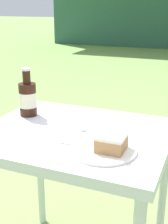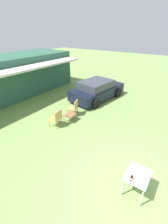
% 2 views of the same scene
% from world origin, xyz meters
% --- Properties ---
extents(patio_table, '(0.75, 0.62, 0.74)m').
position_xyz_m(patio_table, '(0.00, 0.00, 0.64)').
color(patio_table, silver).
rests_on(patio_table, ground_plane).
extents(cake_on_plate, '(0.24, 0.24, 0.07)m').
position_xyz_m(cake_on_plate, '(0.18, -0.13, 0.76)').
color(cake_on_plate, white).
rests_on(cake_on_plate, patio_table).
extents(cola_bottle_near, '(0.08, 0.08, 0.22)m').
position_xyz_m(cola_bottle_near, '(-0.28, 0.10, 0.82)').
color(cola_bottle_near, black).
rests_on(cola_bottle_near, patio_table).
extents(fork, '(0.17, 0.02, 0.01)m').
position_xyz_m(fork, '(0.09, -0.12, 0.74)').
color(fork, silver).
rests_on(fork, patio_table).
extents(loose_bottle_cap, '(0.03, 0.03, 0.01)m').
position_xyz_m(loose_bottle_cap, '(0.03, 0.02, 0.74)').
color(loose_bottle_cap, silver).
rests_on(loose_bottle_cap, patio_table).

